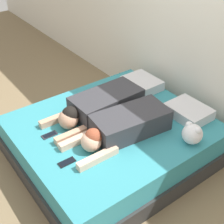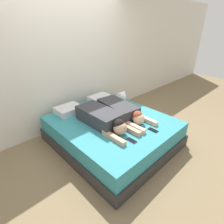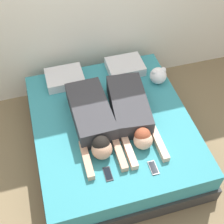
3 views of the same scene
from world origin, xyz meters
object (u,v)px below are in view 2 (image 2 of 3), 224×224
(pillow_head_left, at_px, (69,110))
(person_right, at_px, (122,111))
(plush_toy, at_px, (122,97))
(bed, at_px, (112,131))
(person_left, at_px, (103,118))
(cell_phone_right, at_px, (153,130))
(pillow_head_right, at_px, (100,99))
(cell_phone_left, at_px, (131,140))

(pillow_head_left, distance_m, person_right, 0.98)
(person_right, distance_m, plush_toy, 0.67)
(pillow_head_left, xyz_separation_m, plush_toy, (1.09, -0.31, 0.05))
(bed, xyz_separation_m, person_left, (-0.22, -0.01, 0.35))
(person_right, bearing_deg, person_left, 179.20)
(pillow_head_left, distance_m, cell_phone_right, 1.56)
(pillow_head_right, bearing_deg, pillow_head_left, 180.00)
(person_left, xyz_separation_m, cell_phone_right, (0.44, -0.67, -0.11))
(bed, distance_m, person_left, 0.41)
(bed, bearing_deg, cell_phone_left, -109.25)
(cell_phone_right, bearing_deg, bed, 108.50)
(pillow_head_right, relative_size, person_left, 0.40)
(pillow_head_right, xyz_separation_m, person_left, (-0.60, -0.77, 0.06))
(bed, xyz_separation_m, plush_toy, (0.70, 0.44, 0.34))
(pillow_head_left, relative_size, pillow_head_right, 1.00)
(bed, relative_size, person_left, 1.76)
(cell_phone_right, bearing_deg, pillow_head_right, 83.74)
(person_left, bearing_deg, bed, 3.86)
(cell_phone_left, bearing_deg, person_right, 54.50)
(pillow_head_right, distance_m, person_left, 0.98)
(person_right, bearing_deg, pillow_head_left, 127.61)
(plush_toy, bearing_deg, person_right, -136.74)
(cell_phone_right, bearing_deg, person_left, 123.71)
(pillow_head_left, bearing_deg, plush_toy, -16.05)
(person_left, height_order, cell_phone_left, person_left)
(plush_toy, bearing_deg, cell_phone_right, -113.02)
(bed, height_order, person_right, person_right)
(bed, bearing_deg, pillow_head_left, 117.01)
(pillow_head_left, bearing_deg, person_right, -52.39)
(cell_phone_left, relative_size, cell_phone_right, 1.00)
(bed, height_order, pillow_head_right, pillow_head_right)
(pillow_head_left, distance_m, plush_toy, 1.13)
(pillow_head_left, relative_size, cell_phone_left, 2.83)
(bed, relative_size, person_right, 1.75)
(person_right, relative_size, plush_toy, 5.34)
(person_right, relative_size, cell_phone_left, 7.16)
(cell_phone_left, height_order, plush_toy, plush_toy)
(bed, distance_m, pillow_head_right, 0.90)
(pillow_head_right, distance_m, cell_phone_left, 1.51)
(pillow_head_left, distance_m, cell_phone_left, 1.39)
(cell_phone_left, bearing_deg, cell_phone_right, -7.06)
(person_right, height_order, cell_phone_right, person_right)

